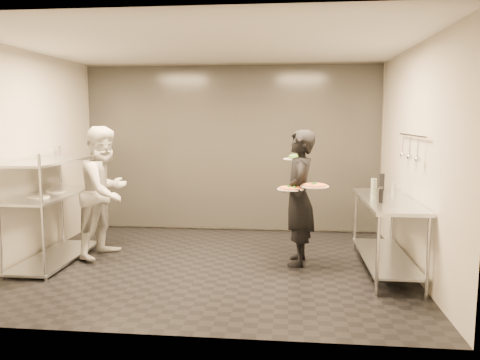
# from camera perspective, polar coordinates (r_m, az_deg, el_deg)

# --- Properties ---
(room_shell) EXTENTS (5.00, 4.00, 2.80)m
(room_shell) POSITION_cam_1_polar(r_m,az_deg,el_deg) (7.09, -1.86, 3.46)
(room_shell) COLOR black
(room_shell) RESTS_ON ground
(pass_rack) EXTENTS (0.60, 1.60, 1.50)m
(pass_rack) POSITION_cam_1_polar(r_m,az_deg,el_deg) (6.69, -21.85, -2.78)
(pass_rack) COLOR #B0B2B7
(pass_rack) RESTS_ON ground
(prep_counter) EXTENTS (0.60, 1.80, 0.92)m
(prep_counter) POSITION_cam_1_polar(r_m,az_deg,el_deg) (6.09, 17.44, -4.93)
(prep_counter) COLOR #B0B2B7
(prep_counter) RESTS_ON ground
(utensil_rail) EXTENTS (0.07, 1.20, 0.31)m
(utensil_rail) POSITION_cam_1_polar(r_m,az_deg,el_deg) (6.02, 20.10, 3.67)
(utensil_rail) COLOR #B0B2B7
(utensil_rail) RESTS_ON room_shell
(waiter) EXTENTS (0.45, 0.66, 1.76)m
(waiter) POSITION_cam_1_polar(r_m,az_deg,el_deg) (6.11, 7.17, -2.17)
(waiter) COLOR black
(waiter) RESTS_ON ground
(chef) EXTENTS (0.88, 1.02, 1.80)m
(chef) POSITION_cam_1_polar(r_m,az_deg,el_deg) (6.70, -16.12, -1.39)
(chef) COLOR beige
(chef) RESTS_ON ground
(pizza_plate_near) EXTENTS (0.33, 0.33, 0.05)m
(pizza_plate_near) POSITION_cam_1_polar(r_m,az_deg,el_deg) (5.86, 6.19, -1.02)
(pizza_plate_near) COLOR white
(pizza_plate_near) RESTS_ON waiter
(pizza_plate_far) EXTENTS (0.35, 0.35, 0.05)m
(pizza_plate_far) POSITION_cam_1_polar(r_m,az_deg,el_deg) (5.88, 9.07, -0.67)
(pizza_plate_far) COLOR white
(pizza_plate_far) RESTS_ON waiter
(salad_plate) EXTENTS (0.28, 0.28, 0.07)m
(salad_plate) POSITION_cam_1_polar(r_m,az_deg,el_deg) (6.37, 6.55, 2.74)
(salad_plate) COLOR white
(salad_plate) RESTS_ON waiter
(pos_monitor) EXTENTS (0.09, 0.23, 0.16)m
(pos_monitor) POSITION_cam_1_polar(r_m,az_deg,el_deg) (5.82, 16.80, -1.71)
(pos_monitor) COLOR black
(pos_monitor) RESTS_ON prep_counter
(bottle_green) EXTENTS (0.07, 0.07, 0.25)m
(bottle_green) POSITION_cam_1_polar(r_m,az_deg,el_deg) (6.02, 15.98, -0.98)
(bottle_green) COLOR gray
(bottle_green) RESTS_ON prep_counter
(bottle_clear) EXTENTS (0.05, 0.05, 0.18)m
(bottle_clear) POSITION_cam_1_polar(r_m,az_deg,el_deg) (6.19, 18.24, -1.17)
(bottle_clear) COLOR gray
(bottle_clear) RESTS_ON prep_counter
(bottle_dark) EXTENTS (0.07, 0.07, 0.23)m
(bottle_dark) POSITION_cam_1_polar(r_m,az_deg,el_deg) (6.71, 16.92, -0.23)
(bottle_dark) COLOR black
(bottle_dark) RESTS_ON prep_counter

